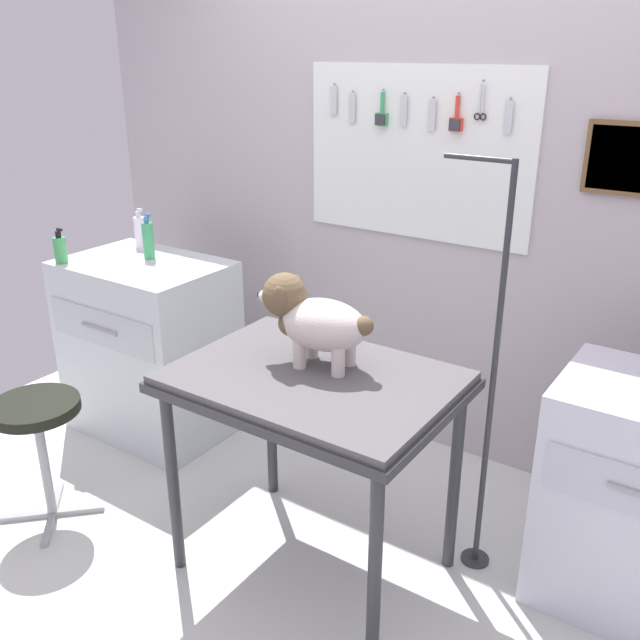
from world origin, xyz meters
TOP-DOWN VIEW (x-y plane):
  - ground at (0.00, 0.00)m, footprint 4.40×4.00m
  - rear_wall_panel at (0.00, 1.28)m, footprint 4.00×0.11m
  - grooming_table at (0.11, 0.16)m, footprint 0.98×0.71m
  - grooming_arm at (0.61, 0.54)m, footprint 0.30×0.11m
  - dog at (0.06, 0.23)m, footprint 0.45×0.25m
  - counter_left at (-1.19, 0.57)m, footprint 0.80×0.58m
  - stool at (-0.99, -0.23)m, footprint 0.36×0.36m
  - pump_bottle_white at (-1.50, 0.34)m, footprint 0.06×0.06m
  - spray_bottle_tall at (-1.21, 0.64)m, footprint 0.06×0.05m
  - conditioner_bottle at (-1.40, 0.75)m, footprint 0.06×0.06m

SIDE VIEW (x-z plane):
  - ground at x=0.00m, z-range -0.04..0.00m
  - counter_left at x=-1.19m, z-range 0.00..0.91m
  - stool at x=-0.99m, z-range 0.18..0.73m
  - grooming_arm at x=0.61m, z-range -0.05..1.51m
  - grooming_table at x=0.11m, z-range 0.33..1.16m
  - pump_bottle_white at x=-1.50m, z-range 0.89..1.06m
  - conditioner_bottle at x=-1.40m, z-range 0.89..1.10m
  - dog at x=0.06m, z-range 0.84..1.16m
  - spray_bottle_tall at x=-1.21m, z-range 0.89..1.12m
  - rear_wall_panel at x=0.00m, z-range 0.01..2.31m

